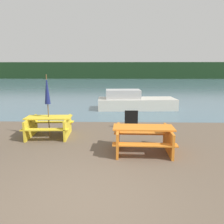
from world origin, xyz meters
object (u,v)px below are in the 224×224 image
(picnic_table_orange, at_px, (143,137))
(picnic_table_yellow, at_px, (49,125))
(umbrella_navy, at_px, (47,90))
(boat, at_px, (134,102))
(signboard, at_px, (131,119))

(picnic_table_orange, bearing_deg, picnic_table_yellow, 156.71)
(umbrella_navy, bearing_deg, picnic_table_yellow, -90.00)
(boat, distance_m, signboard, 4.51)
(umbrella_navy, xyz_separation_m, signboard, (3.10, 1.22, -1.33))
(picnic_table_yellow, height_order, boat, boat)
(picnic_table_orange, bearing_deg, boat, 88.04)
(picnic_table_orange, distance_m, signboard, 2.65)
(boat, height_order, signboard, boat)
(boat, relative_size, signboard, 6.43)
(picnic_table_yellow, relative_size, boat, 0.35)
(umbrella_navy, height_order, boat, umbrella_navy)
(picnic_table_orange, bearing_deg, signboard, 94.19)
(signboard, bearing_deg, picnic_table_orange, -85.81)
(picnic_table_yellow, height_order, signboard, signboard)
(picnic_table_yellow, bearing_deg, signboard, 21.53)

